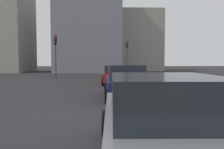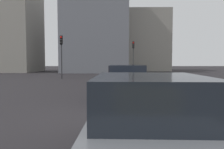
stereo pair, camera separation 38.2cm
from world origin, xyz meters
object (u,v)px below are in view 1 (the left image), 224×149
(traffic_light_near_right, at_px, (56,48))
(traffic_light_near_left, at_px, (127,51))
(car_red_left_lead, at_px, (114,75))
(car_grey_left_third, at_px, (162,124))
(car_navy_left_second, at_px, (125,83))

(traffic_light_near_right, bearing_deg, traffic_light_near_left, 124.49)
(car_red_left_lead, height_order, traffic_light_near_right, traffic_light_near_right)
(traffic_light_near_right, bearing_deg, car_grey_left_third, 10.39)
(car_red_left_lead, distance_m, traffic_light_near_left, 12.37)
(car_red_left_lead, relative_size, traffic_light_near_right, 1.04)
(traffic_light_near_left, height_order, traffic_light_near_right, traffic_light_near_left)
(car_navy_left_second, height_order, traffic_light_near_right, traffic_light_near_right)
(traffic_light_near_left, distance_m, traffic_light_near_right, 10.72)
(traffic_light_near_left, bearing_deg, car_grey_left_third, -4.77)
(car_red_left_lead, xyz_separation_m, traffic_light_near_right, (4.76, 5.73, 2.45))
(car_navy_left_second, relative_size, traffic_light_near_left, 0.97)
(car_grey_left_third, distance_m, traffic_light_near_right, 19.64)
(car_red_left_lead, bearing_deg, traffic_light_near_left, -10.04)
(car_navy_left_second, distance_m, traffic_light_near_right, 13.41)
(car_grey_left_third, bearing_deg, car_navy_left_second, 1.16)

